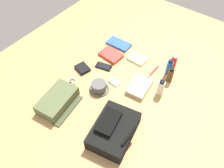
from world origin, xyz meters
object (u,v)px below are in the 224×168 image
at_px(sunscreen_spray, 174,61).
at_px(travel_guidebook, 111,55).
at_px(folded_towel, 139,87).
at_px(cologne_bottle, 170,75).
at_px(paperback_novel, 119,44).
at_px(wristwatch, 72,82).
at_px(toothpaste_tube, 161,88).
at_px(backpack, 114,130).
at_px(toiletry_pouch, 58,101).
at_px(notepad, 137,59).
at_px(wallet, 83,68).
at_px(bucket_hat, 99,87).
at_px(cell_phone, 104,66).
at_px(media_player, 114,82).
at_px(deodorant_spray, 169,67).
at_px(toothbrush, 152,73).

relative_size(sunscreen_spray, travel_guidebook, 0.54).
distance_m(sunscreen_spray, folded_towel, 0.39).
bearing_deg(cologne_bottle, paperback_novel, -100.71).
xyz_separation_m(wristwatch, folded_towel, (-0.26, 0.45, 0.01)).
bearing_deg(toothpaste_tube, backpack, -8.98).
bearing_deg(toiletry_pouch, toothpaste_tube, 134.28).
distance_m(sunscreen_spray, travel_guidebook, 0.52).
bearing_deg(folded_towel, sunscreen_spray, 166.20).
relative_size(travel_guidebook, notepad, 1.29).
height_order(toiletry_pouch, wallet, toiletry_pouch).
relative_size(sunscreen_spray, notepad, 0.69).
bearing_deg(sunscreen_spray, folded_towel, -13.80).
xyz_separation_m(cologne_bottle, travel_guidebook, (0.05, -0.52, -0.05)).
xyz_separation_m(toiletry_pouch, wallet, (-0.36, -0.09, -0.03)).
relative_size(bucket_hat, notepad, 1.00).
distance_m(sunscreen_spray, cell_phone, 0.57).
bearing_deg(wallet, toiletry_pouch, 29.73).
height_order(bucket_hat, wallet, bucket_hat).
height_order(cologne_bottle, wristwatch, cologne_bottle).
height_order(cologne_bottle, toothpaste_tube, toothpaste_tube).
bearing_deg(backpack, cologne_bottle, 173.60).
bearing_deg(notepad, cologne_bottle, 82.30).
distance_m(media_player, wallet, 0.29).
relative_size(sunscreen_spray, cell_phone, 0.73).
bearing_deg(sunscreen_spray, media_player, -32.24).
bearing_deg(cologne_bottle, travel_guidebook, -84.48).
relative_size(wallet, folded_towel, 0.55).
relative_size(backpack, wallet, 3.41).
distance_m(backpack, cologne_bottle, 0.63).
xyz_separation_m(cell_phone, wristwatch, (0.28, -0.10, -0.00)).
xyz_separation_m(deodorant_spray, toothpaste_tube, (0.22, 0.05, 0.00)).
height_order(deodorant_spray, cell_phone, deodorant_spray).
relative_size(toothpaste_tube, wallet, 1.27).
distance_m(toiletry_pouch, media_player, 0.45).
bearing_deg(wallet, travel_guidebook, 176.95).
distance_m(backpack, toothbrush, 0.62).
relative_size(deodorant_spray, travel_guidebook, 0.71).
distance_m(sunscreen_spray, deodorant_spray, 0.10).
bearing_deg(cell_phone, wristwatch, -19.31).
distance_m(deodorant_spray, toothbrush, 0.14).
bearing_deg(wallet, sunscreen_spray, 146.18).
bearing_deg(deodorant_spray, travel_guidebook, -76.70).
bearing_deg(travel_guidebook, cologne_bottle, 95.52).
height_order(toothpaste_tube, paperback_novel, toothpaste_tube).
distance_m(toothpaste_tube, toothbrush, 0.21).
xyz_separation_m(backpack, cell_phone, (-0.44, -0.42, -0.05)).
relative_size(toiletry_pouch, travel_guidebook, 1.63).
height_order(deodorant_spray, wallet, deodorant_spray).
bearing_deg(toothpaste_tube, toothbrush, -134.01).
bearing_deg(wristwatch, toothpaste_tube, 117.54).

